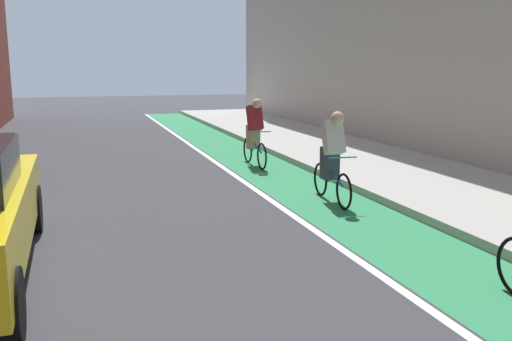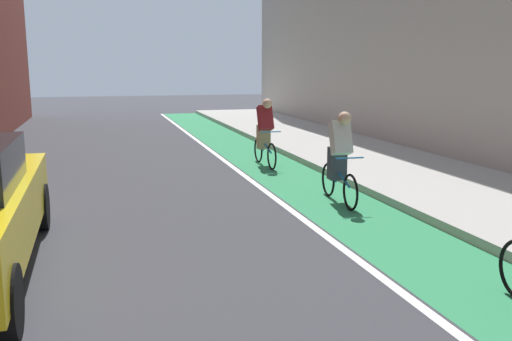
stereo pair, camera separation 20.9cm
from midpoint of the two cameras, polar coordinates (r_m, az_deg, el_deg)
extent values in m
plane|color=#38383D|center=(9.52, -8.95, -3.55)|extent=(72.60, 72.60, 0.00)
cube|color=#2D8451|center=(12.07, 3.61, -0.43)|extent=(1.60, 33.00, 0.00)
cube|color=white|center=(11.81, -0.52, -0.65)|extent=(0.12, 33.00, 0.00)
cube|color=#A8A59E|center=(13.10, 14.11, 0.46)|extent=(3.46, 33.00, 0.14)
cylinder|color=black|center=(8.51, -20.62, -3.53)|extent=(0.23, 0.66, 0.66)
cylinder|color=black|center=(5.26, -23.23, -12.38)|extent=(0.23, 0.66, 0.66)
torus|color=black|center=(9.16, 10.31, -2.21)|extent=(0.07, 0.61, 0.60)
torus|color=black|center=(10.11, 8.00, -0.93)|extent=(0.07, 0.61, 0.60)
cylinder|color=#1966A5|center=(9.59, 9.13, -0.26)|extent=(0.09, 0.96, 0.33)
cylinder|color=#1966A5|center=(9.74, 8.75, 0.41)|extent=(0.04, 0.12, 0.55)
cylinder|color=#1966A5|center=(9.13, 10.23, 1.26)|extent=(0.48, 0.05, 0.02)
cube|color=#333842|center=(9.66, 8.93, 0.73)|extent=(0.29, 0.25, 0.56)
cube|color=beige|center=(9.47, 9.29, 3.34)|extent=(0.34, 0.41, 0.60)
sphere|color=tan|center=(9.29, 9.72, 5.30)|extent=(0.22, 0.22, 0.22)
cube|color=#4C7247|center=(9.59, 9.02, 3.56)|extent=(0.27, 0.29, 0.39)
torus|color=black|center=(12.58, 2.10, 1.45)|extent=(0.05, 0.61, 0.61)
torus|color=black|center=(13.56, 0.68, 2.13)|extent=(0.05, 0.61, 0.61)
cylinder|color=#1966A5|center=(13.04, 1.37, 2.76)|extent=(0.06, 0.96, 0.33)
cylinder|color=#1966A5|center=(13.20, 1.12, 3.21)|extent=(0.04, 0.12, 0.55)
cylinder|color=#1966A5|center=(12.57, 2.00, 3.98)|extent=(0.48, 0.03, 0.02)
cube|color=tan|center=(13.12, 1.23, 3.47)|extent=(0.28, 0.24, 0.56)
cube|color=maroon|center=(12.94, 1.41, 5.42)|extent=(0.33, 0.40, 0.60)
sphere|color=tan|center=(12.77, 1.64, 6.88)|extent=(0.22, 0.22, 0.22)
cube|color=#333842|center=(13.06, 1.25, 5.55)|extent=(0.26, 0.28, 0.39)
camera|label=1|loc=(0.10, -89.02, 0.18)|focal=39.00mm
camera|label=2|loc=(0.10, 90.98, -0.18)|focal=39.00mm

